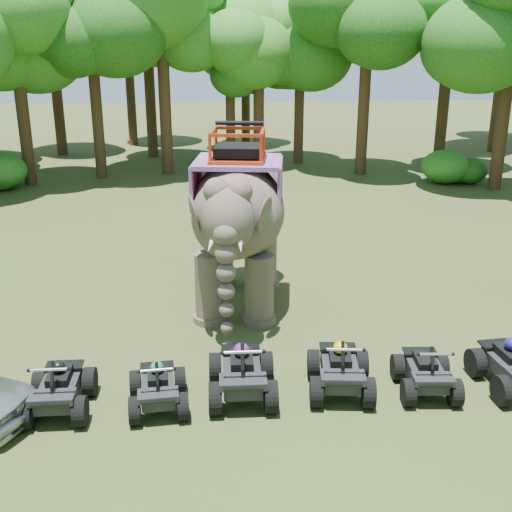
# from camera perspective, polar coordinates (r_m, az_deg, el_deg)

# --- Properties ---
(ground) EXTENTS (110.00, 110.00, 0.00)m
(ground) POSITION_cam_1_polar(r_m,az_deg,el_deg) (15.04, 0.31, -8.38)
(ground) COLOR #47381E
(ground) RESTS_ON ground
(elephant) EXTENTS (3.21, 5.96, 4.78)m
(elephant) POSITION_cam_1_polar(r_m,az_deg,el_deg) (16.71, -1.61, 3.35)
(elephant) COLOR brown
(elephant) RESTS_ON ground
(atv_0) EXTENTS (1.23, 1.67, 1.23)m
(atv_0) POSITION_cam_1_polar(r_m,az_deg,el_deg) (13.14, -17.18, -10.67)
(atv_0) COLOR black
(atv_0) RESTS_ON ground
(atv_1) EXTENTS (1.26, 1.63, 1.14)m
(atv_1) POSITION_cam_1_polar(r_m,az_deg,el_deg) (12.84, -8.74, -10.97)
(atv_1) COLOR black
(atv_1) RESTS_ON ground
(atv_2) EXTENTS (1.34, 1.83, 1.35)m
(atv_2) POSITION_cam_1_polar(r_m,az_deg,el_deg) (12.99, -1.26, -9.77)
(atv_2) COLOR black
(atv_2) RESTS_ON ground
(atv_3) EXTENTS (1.43, 1.85, 1.29)m
(atv_3) POSITION_cam_1_polar(r_m,az_deg,el_deg) (13.28, 7.51, -9.41)
(atv_3) COLOR black
(atv_3) RESTS_ON ground
(atv_4) EXTENTS (1.25, 1.64, 1.16)m
(atv_4) POSITION_cam_1_polar(r_m,az_deg,el_deg) (13.63, 14.92, -9.44)
(atv_4) COLOR black
(atv_4) RESTS_ON ground
(tree_0) EXTENTS (4.72, 4.72, 6.75)m
(tree_0) POSITION_cam_1_polar(r_m,az_deg,el_deg) (35.23, -2.30, 13.48)
(tree_0) COLOR #195114
(tree_0) RESTS_ON ground
(tree_1) EXTENTS (5.25, 5.25, 7.50)m
(tree_1) POSITION_cam_1_polar(r_m,az_deg,el_deg) (35.88, 3.88, 14.16)
(tree_1) COLOR #195114
(tree_1) RESTS_ON ground
(tree_2) EXTENTS (6.26, 6.26, 8.95)m
(tree_2) POSITION_cam_1_polar(r_m,az_deg,el_deg) (33.30, 9.65, 14.79)
(tree_2) COLOR #195114
(tree_2) RESTS_ON ground
(tree_3) EXTENTS (6.38, 6.38, 9.12)m
(tree_3) POSITION_cam_1_polar(r_m,az_deg,el_deg) (34.94, 16.50, 14.63)
(tree_3) COLOR #195114
(tree_3) RESTS_ON ground
(tree_4) EXTENTS (6.79, 6.79, 9.70)m
(tree_4) POSITION_cam_1_polar(r_m,az_deg,el_deg) (31.53, 21.44, 14.20)
(tree_4) COLOR #195114
(tree_4) RESTS_ON ground
(tree_31) EXTENTS (6.41, 6.41, 9.16)m
(tree_31) POSITION_cam_1_polar(r_m,az_deg,el_deg) (32.43, -20.27, 13.97)
(tree_31) COLOR #195114
(tree_31) RESTS_ON ground
(tree_32) EXTENTS (5.71, 5.71, 8.15)m
(tree_32) POSITION_cam_1_polar(r_m,az_deg,el_deg) (32.94, -14.08, 13.75)
(tree_32) COLOR #195114
(tree_32) RESTS_ON ground
(tree_33) EXTENTS (6.83, 6.83, 9.75)m
(tree_33) POSITION_cam_1_polar(r_m,az_deg,el_deg) (33.28, -8.21, 15.55)
(tree_33) COLOR #195114
(tree_33) RESTS_ON ground
(tree_34) EXTENTS (5.15, 5.15, 7.36)m
(tree_34) POSITION_cam_1_polar(r_m,az_deg,el_deg) (46.92, 21.40, 14.07)
(tree_34) COLOR #195114
(tree_34) RESTS_ON ground
(tree_37) EXTENTS (5.44, 5.44, 7.78)m
(tree_37) POSITION_cam_1_polar(r_m,az_deg,el_deg) (41.03, -0.93, 15.05)
(tree_37) COLOR #195114
(tree_37) RESTS_ON ground
(tree_38) EXTENTS (6.94, 6.94, 9.91)m
(tree_38) POSITION_cam_1_polar(r_m,az_deg,el_deg) (41.89, 21.02, 15.38)
(tree_38) COLOR #195114
(tree_38) RESTS_ON ground
(tree_39) EXTENTS (6.24, 6.24, 8.92)m
(tree_39) POSITION_cam_1_polar(r_m,az_deg,el_deg) (34.67, 0.24, 15.20)
(tree_39) COLOR #195114
(tree_39) RESTS_ON ground
(tree_40) EXTENTS (6.78, 6.78, 9.69)m
(tree_40) POSITION_cam_1_polar(r_m,az_deg,el_deg) (38.08, -9.51, 15.90)
(tree_40) COLOR #195114
(tree_40) RESTS_ON ground
(tree_42) EXTENTS (7.20, 7.20, 10.29)m
(tree_42) POSITION_cam_1_polar(r_m,az_deg,el_deg) (40.06, -17.52, 15.89)
(tree_42) COLOR #195114
(tree_42) RESTS_ON ground
(tree_43) EXTENTS (6.14, 6.14, 8.77)m
(tree_43) POSITION_cam_1_polar(r_m,az_deg,el_deg) (42.46, -11.19, 15.53)
(tree_43) COLOR #195114
(tree_43) RESTS_ON ground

